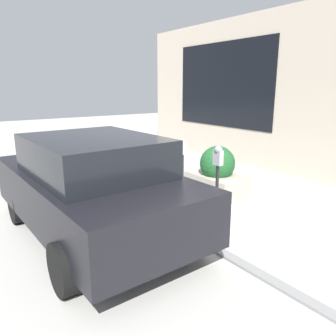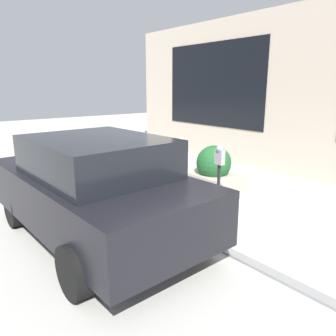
# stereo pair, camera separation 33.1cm
# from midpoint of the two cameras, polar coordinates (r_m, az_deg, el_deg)

# --- Properties ---
(ground_plane) EXTENTS (40.00, 40.00, 0.00)m
(ground_plane) POSITION_cam_midpoint_polar(r_m,az_deg,el_deg) (6.14, 0.52, -8.44)
(ground_plane) COLOR beige
(curb_strip) EXTENTS (13.50, 0.16, 0.04)m
(curb_strip) POSITION_cam_midpoint_polar(r_m,az_deg,el_deg) (6.09, -0.10, -8.43)
(curb_strip) COLOR gray
(curb_strip) RESTS_ON ground_plane
(building_facade) EXTENTS (13.50, 0.17, 4.33)m
(building_facade) POSITION_cam_midpoint_polar(r_m,az_deg,el_deg) (9.05, 24.71, 11.73)
(building_facade) COLOR beige
(building_facade) RESTS_ON ground_plane
(parking_meter_nearest) EXTENTS (0.16, 0.13, 1.42)m
(parking_meter_nearest) POSITION_cam_midpoint_polar(r_m,az_deg,el_deg) (5.42, 10.37, -0.37)
(parking_meter_nearest) COLOR #232326
(parking_meter_nearest) RESTS_ON ground_plane
(parking_meter_second) EXTENTS (0.15, 0.13, 1.43)m
(parking_meter_second) POSITION_cam_midpoint_polar(r_m,az_deg,el_deg) (6.15, 3.94, 0.15)
(parking_meter_second) COLOR #232326
(parking_meter_second) RESTS_ON ground_plane
(parking_meter_middle) EXTENTS (0.19, 0.17, 1.39)m
(parking_meter_middle) POSITION_cam_midpoint_polar(r_m,az_deg,el_deg) (6.83, -1.21, 3.34)
(parking_meter_middle) COLOR #232326
(parking_meter_middle) RESTS_ON ground_plane
(planter_box) EXTENTS (1.31, 0.82, 1.09)m
(planter_box) POSITION_cam_midpoint_polar(r_m,az_deg,el_deg) (7.32, 9.82, -1.10)
(planter_box) COLOR #B2A899
(planter_box) RESTS_ON ground_plane
(parked_car_front) EXTENTS (4.13, 2.07, 1.63)m
(parked_car_front) POSITION_cam_midpoint_polar(r_m,az_deg,el_deg) (5.20, -11.25, -3.14)
(parked_car_front) COLOR black
(parked_car_front) RESTS_ON ground_plane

